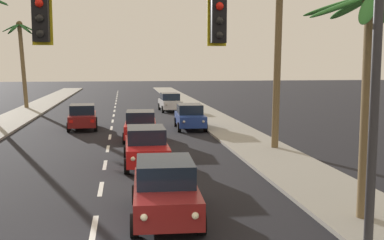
# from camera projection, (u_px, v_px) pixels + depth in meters

# --- Properties ---
(sidewalk_right) EXTENTS (3.20, 110.00, 0.14)m
(sidewalk_right) POSITION_uv_depth(u_px,v_px,m) (230.00, 130.00, 31.51)
(sidewalk_right) COLOR gray
(sidewalk_right) RESTS_ON ground
(lane_markings) EXTENTS (4.28, 86.90, 0.01)m
(lane_markings) POSITION_uv_depth(u_px,v_px,m) (117.00, 134.00, 29.92)
(lane_markings) COLOR silver
(lane_markings) RESTS_ON ground
(traffic_signal_mast) EXTENTS (11.67, 0.40, 6.70)m
(traffic_signal_mast) POSITION_uv_depth(u_px,v_px,m) (218.00, 46.00, 10.28)
(traffic_signal_mast) COLOR #2D2D33
(traffic_signal_mast) RESTS_ON ground
(sedan_lead_at_stop_bar) EXTENTS (2.07, 4.50, 1.68)m
(sedan_lead_at_stop_bar) POSITION_uv_depth(u_px,v_px,m) (165.00, 189.00, 13.64)
(sedan_lead_at_stop_bar) COLOR maroon
(sedan_lead_at_stop_bar) RESTS_ON ground
(sedan_third_in_queue) EXTENTS (1.95, 4.45, 1.68)m
(sedan_third_in_queue) POSITION_uv_depth(u_px,v_px,m) (146.00, 146.00, 20.65)
(sedan_third_in_queue) COLOR red
(sedan_third_in_queue) RESTS_ON ground
(sedan_fifth_in_queue) EXTENTS (2.10, 4.51, 1.68)m
(sedan_fifth_in_queue) POSITION_uv_depth(u_px,v_px,m) (141.00, 125.00, 27.69)
(sedan_fifth_in_queue) COLOR red
(sedan_fifth_in_queue) RESTS_ON ground
(sedan_oncoming_far) EXTENTS (2.13, 4.52, 1.68)m
(sedan_oncoming_far) POSITION_uv_depth(u_px,v_px,m) (83.00, 116.00, 32.24)
(sedan_oncoming_far) COLOR maroon
(sedan_oncoming_far) RESTS_ON ground
(sedan_parked_nearest_kerb) EXTENTS (2.08, 4.50, 1.68)m
(sedan_parked_nearest_kerb) POSITION_uv_depth(u_px,v_px,m) (170.00, 102.00, 44.40)
(sedan_parked_nearest_kerb) COLOR silver
(sedan_parked_nearest_kerb) RESTS_ON ground
(sedan_parked_mid_kerb) EXTENTS (2.05, 4.49, 1.68)m
(sedan_parked_mid_kerb) POSITION_uv_depth(u_px,v_px,m) (190.00, 116.00, 32.27)
(sedan_parked_mid_kerb) COLOR navy
(sedan_parked_mid_kerb) RESTS_ON ground
(palm_left_farthest) EXTENTS (3.21, 3.17, 8.49)m
(palm_left_farthest) POSITION_uv_depth(u_px,v_px,m) (21.00, 50.00, 45.88)
(palm_left_farthest) COLOR brown
(palm_left_farthest) RESTS_ON ground
(palm_right_nearest) EXTENTS (3.91, 3.91, 6.50)m
(palm_right_nearest) POSITION_uv_depth(u_px,v_px,m) (370.00, 57.00, 12.83)
(palm_right_nearest) COLOR brown
(palm_right_nearest) RESTS_ON ground
(palm_right_second) EXTENTS (3.68, 3.61, 9.26)m
(palm_right_second) POSITION_uv_depth(u_px,v_px,m) (279.00, 26.00, 23.77)
(palm_right_second) COLOR brown
(palm_right_second) RESTS_ON ground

